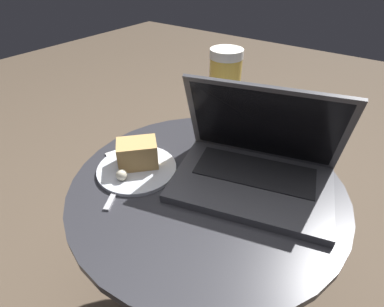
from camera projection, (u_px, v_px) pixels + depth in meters
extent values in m
plane|color=brown|center=(202.00, 301.00, 0.97)|extent=(6.00, 6.00, 0.00)
cylinder|color=#515156|center=(202.00, 300.00, 0.97)|extent=(0.36, 0.36, 0.01)
cylinder|color=#515156|center=(204.00, 253.00, 0.82)|extent=(0.06, 0.06, 0.47)
cylinder|color=#2D2D33|center=(207.00, 186.00, 0.68)|extent=(0.62, 0.62, 0.02)
cube|color=white|center=(141.00, 163.00, 0.73)|extent=(0.20, 0.17, 0.00)
cube|color=#47474C|center=(251.00, 184.00, 0.66)|extent=(0.39, 0.31, 0.02)
cube|color=black|center=(255.00, 171.00, 0.68)|extent=(0.28, 0.18, 0.00)
cube|color=#47474C|center=(264.00, 124.00, 0.65)|extent=(0.35, 0.18, 0.21)
cube|color=black|center=(263.00, 125.00, 0.65)|extent=(0.32, 0.16, 0.19)
cylinder|color=gold|center=(223.00, 103.00, 0.75)|extent=(0.08, 0.08, 0.23)
cylinder|color=white|center=(227.00, 53.00, 0.68)|extent=(0.08, 0.08, 0.02)
cylinder|color=silver|center=(137.00, 169.00, 0.71)|extent=(0.19, 0.19, 0.01)
cube|color=tan|center=(138.00, 153.00, 0.70)|extent=(0.11, 0.11, 0.06)
sphere|color=beige|center=(122.00, 175.00, 0.67)|extent=(0.03, 0.03, 0.03)
cube|color=#B2B2B7|center=(116.00, 190.00, 0.65)|extent=(0.07, 0.11, 0.00)
cube|color=#B2B2B7|center=(128.00, 166.00, 0.72)|extent=(0.05, 0.06, 0.00)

